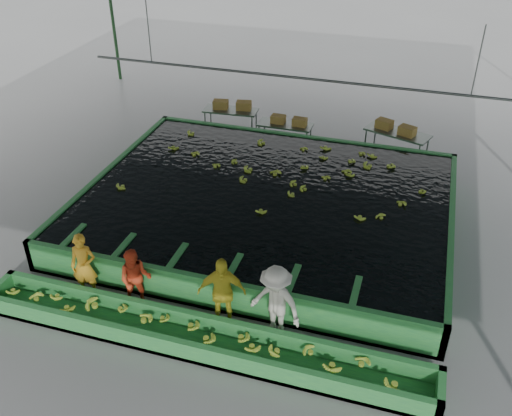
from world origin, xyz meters
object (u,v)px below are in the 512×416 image
(sorting_trough, at_px, (198,338))
(worker_c, at_px, (222,293))
(packing_table_left, at_px, (231,121))
(box_stack_left, at_px, (232,109))
(box_stack_right, at_px, (395,131))
(flotation_tank, at_px, (267,206))
(worker_a, at_px, (84,266))
(worker_b, at_px, (136,279))
(worker_d, at_px, (276,303))
(packing_table_right, at_px, (396,145))
(box_stack_mid, at_px, (289,124))
(packing_table_mid, at_px, (285,135))

(sorting_trough, bearing_deg, worker_c, 72.02)
(packing_table_left, relative_size, box_stack_left, 1.41)
(box_stack_left, distance_m, box_stack_right, 5.90)
(box_stack_right, bearing_deg, flotation_tank, -120.96)
(worker_a, relative_size, box_stack_left, 1.19)
(sorting_trough, height_order, worker_b, worker_b)
(worker_c, relative_size, packing_table_left, 0.91)
(worker_d, bearing_deg, worker_b, -164.11)
(sorting_trough, xyz_separation_m, worker_d, (1.46, 0.80, 0.66))
(sorting_trough, xyz_separation_m, packing_table_right, (3.08, 10.09, 0.23))
(box_stack_left, height_order, box_stack_mid, box_stack_left)
(worker_d, bearing_deg, packing_table_left, 130.56)
(worker_b, relative_size, box_stack_mid, 1.22)
(flotation_tank, distance_m, box_stack_left, 6.12)
(worker_a, distance_m, worker_d, 4.59)
(worker_a, distance_m, packing_table_left, 9.59)
(worker_a, height_order, worker_d, worker_d)
(packing_table_mid, bearing_deg, box_stack_mid, 6.60)
(flotation_tank, bearing_deg, box_stack_left, 118.40)
(worker_a, distance_m, worker_b, 1.31)
(box_stack_left, bearing_deg, worker_b, -83.57)
(worker_b, xyz_separation_m, packing_table_left, (-1.12, 9.58, -0.32))
(worker_b, relative_size, box_stack_right, 1.11)
(box_stack_mid, bearing_deg, box_stack_left, 164.64)
(packing_table_right, distance_m, box_stack_left, 6.01)
(sorting_trough, height_order, box_stack_mid, box_stack_mid)
(worker_d, height_order, box_stack_left, worker_d)
(worker_a, distance_m, box_stack_left, 9.67)
(packing_table_left, xyz_separation_m, box_stack_left, (0.03, 0.09, 0.45))
(worker_c, xyz_separation_m, box_stack_right, (2.73, 9.28, 0.07))
(packing_table_left, bearing_deg, sorting_trough, -74.21)
(worker_b, bearing_deg, worker_c, -19.61)
(worker_a, xyz_separation_m, worker_c, (3.38, 0.00, 0.06))
(worker_a, bearing_deg, box_stack_right, 43.43)
(worker_d, height_order, box_stack_mid, worker_d)
(flotation_tank, relative_size, packing_table_right, 4.71)
(worker_b, relative_size, packing_table_right, 0.72)
(worker_a, xyz_separation_m, packing_table_mid, (2.40, 9.02, -0.40))
(box_stack_mid, height_order, box_stack_right, box_stack_right)
(worker_a, xyz_separation_m, box_stack_left, (0.22, 9.67, 0.06))
(worker_c, relative_size, packing_table_mid, 0.95)
(sorting_trough, height_order, packing_table_mid, packing_table_mid)
(packing_table_left, distance_m, box_stack_left, 0.46)
(flotation_tank, bearing_deg, worker_d, -71.21)
(flotation_tank, height_order, packing_table_mid, flotation_tank)
(worker_b, relative_size, packing_table_mid, 0.81)
(packing_table_mid, xyz_separation_m, box_stack_left, (-2.17, 0.65, 0.46))
(worker_c, height_order, box_stack_right, worker_c)
(packing_table_right, distance_m, box_stack_right, 0.49)
(sorting_trough, bearing_deg, packing_table_mid, 94.23)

